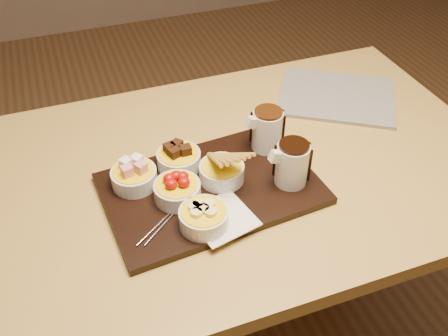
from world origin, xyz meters
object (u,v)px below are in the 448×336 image
object	(u,v)px
pitcher_dark_chocolate	(292,164)
dining_table	(248,191)
serving_board	(211,188)
bowl_strawberries	(177,191)
newspaper	(337,96)
pitcher_milk_chocolate	(267,130)

from	to	relation	value
pitcher_dark_chocolate	dining_table	bearing A→B (deg)	108.70
dining_table	serving_board	distance (m)	0.18
bowl_strawberries	pitcher_dark_chocolate	world-z (taller)	pitcher_dark_chocolate
dining_table	newspaper	bearing A→B (deg)	27.05
pitcher_milk_chocolate	newspaper	xyz separation A→B (m)	(0.28, 0.16, -0.06)
pitcher_dark_chocolate	pitcher_milk_chocolate	xyz separation A→B (m)	(-0.00, 0.13, 0.00)
bowl_strawberries	newspaper	distance (m)	0.59
pitcher_milk_chocolate	newspaper	distance (m)	0.33
bowl_strawberries	pitcher_milk_chocolate	xyz separation A→B (m)	(0.25, 0.10, 0.03)
dining_table	serving_board	bearing A→B (deg)	-149.97
dining_table	serving_board	world-z (taller)	serving_board
serving_board	newspaper	xyz separation A→B (m)	(0.45, 0.24, -0.00)
dining_table	pitcher_milk_chocolate	world-z (taller)	pitcher_milk_chocolate
serving_board	newspaper	world-z (taller)	serving_board
newspaper	serving_board	bearing A→B (deg)	-119.84
bowl_strawberries	newspaper	bearing A→B (deg)	25.24
dining_table	pitcher_dark_chocolate	size ratio (longest dim) A/B	12.28
newspaper	pitcher_milk_chocolate	bearing A→B (deg)	-119.07
pitcher_dark_chocolate	pitcher_milk_chocolate	distance (m)	0.13
bowl_strawberries	newspaper	size ratio (longest dim) A/B	0.32
bowl_strawberries	pitcher_dark_chocolate	distance (m)	0.25
newspaper	dining_table	bearing A→B (deg)	-120.64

